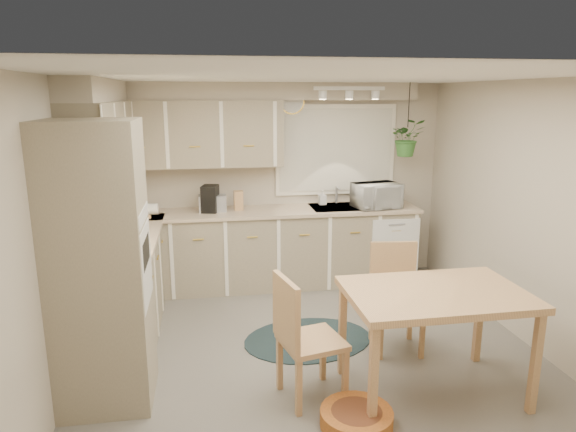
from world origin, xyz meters
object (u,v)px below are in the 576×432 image
at_px(chair_left, 312,337).
at_px(pet_bed, 356,418).
at_px(dining_table, 433,342).
at_px(microwave, 377,193).
at_px(braided_rug, 308,339).
at_px(chair_back, 397,300).

height_order(chair_left, pet_bed, chair_left).
relative_size(dining_table, microwave, 2.49).
xyz_separation_m(chair_left, microwave, (1.27, 2.31, 0.63)).
height_order(braided_rug, pet_bed, pet_bed).
distance_m(chair_left, pet_bed, 0.64).
distance_m(dining_table, chair_back, 0.71).
height_order(chair_back, microwave, microwave).
height_order(chair_left, microwave, microwave).
xyz_separation_m(braided_rug, microwave, (1.11, 1.40, 1.12)).
distance_m(pet_bed, microwave, 3.10).
xyz_separation_m(pet_bed, microwave, (1.03, 2.72, 1.06)).
relative_size(dining_table, pet_bed, 2.60).
distance_m(dining_table, pet_bed, 0.84).
height_order(chair_left, chair_back, chair_left).
bearing_deg(pet_bed, microwave, 69.21).
relative_size(dining_table, chair_back, 1.39).
xyz_separation_m(chair_left, chair_back, (0.91, 0.62, -0.01)).
xyz_separation_m(dining_table, pet_bed, (-0.69, -0.33, -0.36)).
bearing_deg(microwave, dining_table, -109.45).
relative_size(chair_left, microwave, 1.84).
relative_size(pet_bed, microwave, 0.96).
relative_size(chair_back, microwave, 1.79).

